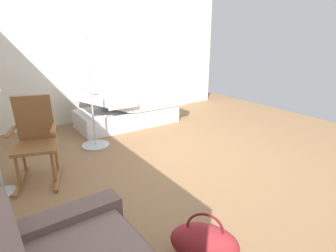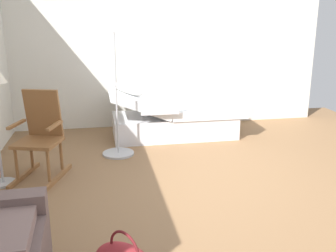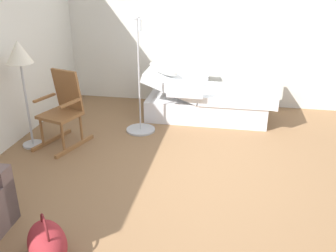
# 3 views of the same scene
# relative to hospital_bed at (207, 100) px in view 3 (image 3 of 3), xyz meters

# --- Properties ---
(ground_plane) EXTENTS (7.09, 7.09, 0.00)m
(ground_plane) POSITION_rel_hospital_bed_xyz_m (-2.12, -0.04, -0.30)
(ground_plane) COLOR olive
(side_wall) EXTENTS (0.10, 5.49, 2.70)m
(side_wall) POSITION_rel_hospital_bed_xyz_m (0.77, -0.04, 1.05)
(side_wall) COLOR silver
(side_wall) RESTS_ON ground
(hospital_bed) EXTENTS (1.05, 2.11, 0.94)m
(hospital_bed) POSITION_rel_hospital_bed_xyz_m (0.00, 0.00, 0.00)
(hospital_bed) COLOR silver
(hospital_bed) RESTS_ON ground
(rocking_chair) EXTENTS (0.87, 0.68, 1.05)m
(rocking_chair) POSITION_rel_hospital_bed_xyz_m (-1.35, 1.88, 0.21)
(rocking_chair) COLOR brown
(rocking_chair) RESTS_ON ground
(floor_lamp) EXTENTS (0.34, 0.34, 1.48)m
(floor_lamp) POSITION_rel_hospital_bed_xyz_m (-1.52, 2.31, 0.93)
(floor_lamp) COLOR #B2B5BA
(floor_lamp) RESTS_ON ground
(duffel_bag) EXTENTS (0.64, 0.60, 0.43)m
(duffel_bag) POSITION_rel_hospital_bed_xyz_m (-3.53, 1.05, -0.14)
(duffel_bag) COLOR maroon
(duffel_bag) RESTS_ON ground
(iv_pole) EXTENTS (0.44, 0.44, 1.69)m
(iv_pole) POSITION_rel_hospital_bed_xyz_m (-0.74, 0.94, -0.05)
(iv_pole) COLOR #B2B5BA
(iv_pole) RESTS_ON ground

